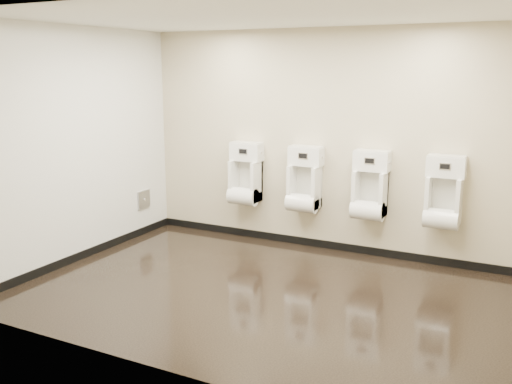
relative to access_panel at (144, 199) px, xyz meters
The scene contains 13 objects.
ground 2.80m from the access_panel, 25.81° to the right, with size 5.00×3.50×0.00m, color black.
ceiling 3.59m from the access_panel, 25.81° to the right, with size 5.00×3.50×0.00m, color silver.
back_wall 2.70m from the access_panel, 12.50° to the left, with size 5.00×0.02×2.80m, color #BFB492.
front_wall 3.96m from the access_panel, 49.93° to the right, with size 5.00×0.02×2.80m, color #BFB492.
left_wall 1.50m from the access_panel, 90.87° to the right, with size 0.02×3.50×2.80m, color #BFB492.
tile_overlay_left 1.50m from the access_panel, 90.63° to the right, with size 0.01×3.50×2.80m, color white.
skirting_back 2.58m from the access_panel, 12.23° to the left, with size 5.00×0.02×0.10m, color black.
skirting_left 1.28m from the access_panel, 90.30° to the right, with size 0.02×3.50×0.10m, color black.
access_panel is the anchor object (origin of this frame).
urinal_0 1.51m from the access_panel, 16.01° to the left, with size 0.44×0.33×0.82m.
urinal_1 2.33m from the access_panel, 10.11° to the left, with size 0.44×0.33×0.82m.
urinal_2 3.17m from the access_panel, ahead, with size 0.44×0.33×0.82m.
urinal_3 4.02m from the access_panel, ahead, with size 0.44×0.33×0.82m.
Camera 1 is at (2.48, -5.03, 2.32)m, focal length 40.00 mm.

